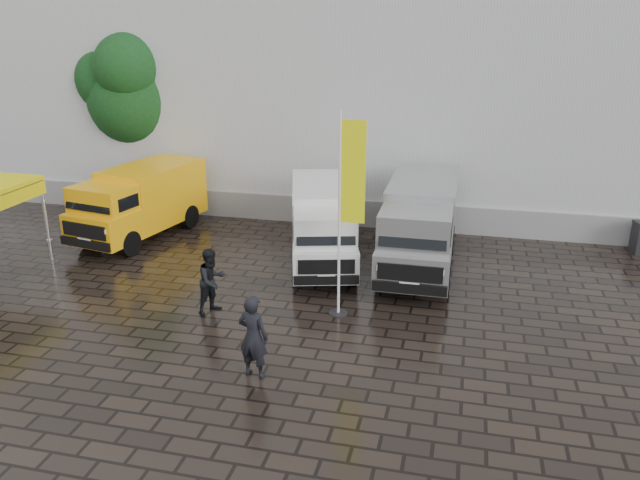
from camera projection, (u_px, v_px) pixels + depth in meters
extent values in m
plane|color=black|center=(350.00, 324.00, 15.73)|extent=(120.00, 120.00, 0.00)
cube|color=silver|center=(463.00, 50.00, 27.97)|extent=(44.00, 16.00, 12.00)
cube|color=gray|center=(447.00, 219.00, 22.41)|extent=(44.00, 0.15, 1.00)
cylinder|color=silver|center=(46.00, 221.00, 19.61)|extent=(0.10, 0.10, 2.59)
cylinder|color=black|center=(338.00, 313.00, 16.31)|extent=(0.50, 0.50, 0.04)
cylinder|color=white|center=(339.00, 218.00, 15.44)|extent=(0.07, 0.07, 5.27)
cube|color=#FBFF0D|center=(353.00, 173.00, 14.98)|extent=(0.60, 0.03, 2.53)
cylinder|color=black|center=(143.00, 160.00, 25.82)|extent=(0.51, 0.51, 3.61)
sphere|color=#133D16|center=(137.00, 98.00, 24.98)|extent=(3.97, 3.97, 3.97)
sphere|color=#133D16|center=(131.00, 54.00, 25.40)|extent=(2.34, 2.34, 2.34)
imported|color=black|center=(253.00, 337.00, 13.16)|extent=(0.76, 0.57, 1.88)
imported|color=black|center=(212.00, 281.00, 16.16)|extent=(0.97, 1.06, 1.75)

